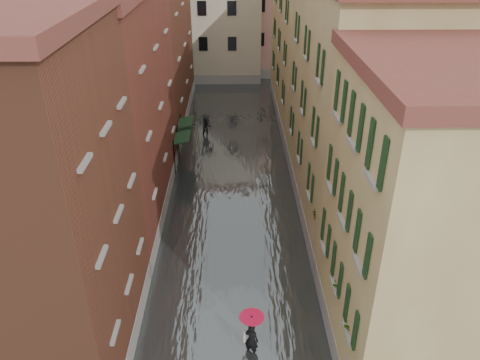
{
  "coord_description": "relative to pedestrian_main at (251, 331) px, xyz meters",
  "views": [
    {
      "loc": [
        0.1,
        -15.76,
        15.46
      ],
      "look_at": [
        0.43,
        6.87,
        3.0
      ],
      "focal_mm": 35.0,
      "sensor_mm": 36.0,
      "label": 1
    }
  ],
  "objects": [
    {
      "name": "building_left_mid",
      "position": [
        -7.75,
        11.46,
        4.96
      ],
      "size": [
        6.0,
        14.0,
        12.5
      ],
      "primitive_type": "cube",
      "color": "maroon",
      "rests_on": "ground"
    },
    {
      "name": "pedestrian_far",
      "position": [
        -2.88,
        22.15,
        -0.45
      ],
      "size": [
        0.96,
        0.83,
        1.68
      ],
      "primitive_type": "imported",
      "rotation": [
        0.0,
        0.0,
        0.27
      ],
      "color": "black",
      "rests_on": "ground"
    },
    {
      "name": "awning_near",
      "position": [
        -4.24,
        16.65,
        1.17
      ],
      "size": [
        1.09,
        2.8,
        2.8
      ],
      "color": "#17331B",
      "rests_on": "ground"
    },
    {
      "name": "window_planters",
      "position": [
        3.37,
        1.39,
        2.22
      ],
      "size": [
        0.59,
        8.08,
        0.84
      ],
      "color": "#9D3D33",
      "rests_on": "ground"
    },
    {
      "name": "building_left_far",
      "position": [
        -7.75,
        26.46,
        5.71
      ],
      "size": [
        6.0,
        16.0,
        14.0
      ],
      "primitive_type": "cube",
      "color": "brown",
      "rests_on": "ground"
    },
    {
      "name": "building_end_pink",
      "position": [
        5.25,
        42.46,
        4.71
      ],
      "size": [
        10.0,
        9.0,
        12.0
      ],
      "primitive_type": "cube",
      "color": "tan",
      "rests_on": "ground"
    },
    {
      "name": "pedestrian_main",
      "position": [
        0.0,
        0.0,
        0.0
      ],
      "size": [
        1.02,
        1.02,
        2.06
      ],
      "color": "black",
      "rests_on": "ground"
    },
    {
      "name": "building_end_cream",
      "position": [
        -3.75,
        40.46,
        5.21
      ],
      "size": [
        12.0,
        9.0,
        13.0
      ],
      "primitive_type": "cube",
      "color": "beige",
      "rests_on": "ground"
    },
    {
      "name": "floodwater",
      "position": [
        -0.75,
        15.46,
        -1.19
      ],
      "size": [
        10.0,
        60.0,
        0.2
      ],
      "primitive_type": "cube",
      "color": "#3F4546",
      "rests_on": "ground"
    },
    {
      "name": "ground",
      "position": [
        -0.75,
        2.46,
        -1.29
      ],
      "size": [
        120.0,
        120.0,
        0.0
      ],
      "primitive_type": "plane",
      "color": "#515153",
      "rests_on": "ground"
    },
    {
      "name": "building_right_far",
      "position": [
        6.25,
        26.46,
        4.46
      ],
      "size": [
        6.0,
        16.0,
        11.5
      ],
      "primitive_type": "cube",
      "color": "#9B8050",
      "rests_on": "ground"
    },
    {
      "name": "building_left_near",
      "position": [
        -7.75,
        0.46,
        5.21
      ],
      "size": [
        6.0,
        8.0,
        13.0
      ],
      "primitive_type": "cube",
      "color": "brown",
      "rests_on": "ground"
    },
    {
      "name": "awning_far",
      "position": [
        -4.24,
        18.71,
        1.17
      ],
      "size": [
        1.09,
        2.86,
        2.8
      ],
      "color": "#17331B",
      "rests_on": "ground"
    },
    {
      "name": "building_right_mid",
      "position": [
        6.25,
        11.46,
        5.21
      ],
      "size": [
        6.0,
        14.0,
        13.0
      ],
      "primitive_type": "cube",
      "color": "tan",
      "rests_on": "ground"
    },
    {
      "name": "building_right_near",
      "position": [
        6.25,
        0.46,
        4.46
      ],
      "size": [
        6.0,
        8.0,
        11.5
      ],
      "primitive_type": "cube",
      "color": "#9B8050",
      "rests_on": "ground"
    }
  ]
}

